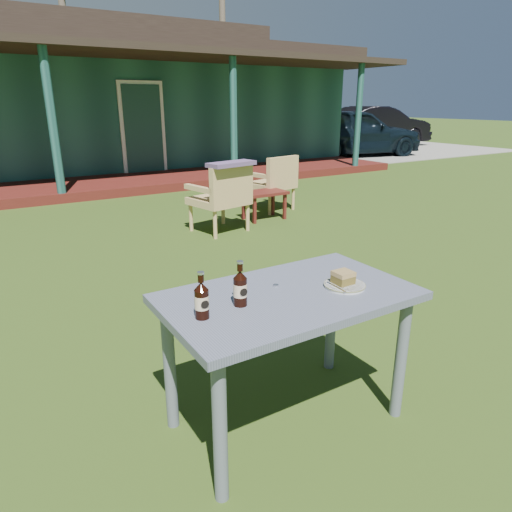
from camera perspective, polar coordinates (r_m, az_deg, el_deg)
ground at (r=3.78m, az=-10.47°, el=-6.42°), size 80.00×80.00×0.00m
pavilion at (r=12.66m, az=-27.56°, el=16.81°), size 15.80×8.30×3.45m
gravel_strip at (r=16.62m, az=13.55°, el=12.77°), size 9.00×6.00×0.02m
tree_mid at (r=22.34m, az=-22.87°, el=25.53°), size 0.28×0.28×9.50m
tree_right at (r=23.20m, az=-4.25°, el=28.37°), size 0.28×0.28×11.00m
car_near at (r=14.60m, az=11.96°, el=14.92°), size 4.47×2.45×1.44m
car_far at (r=18.00m, az=14.68°, el=15.37°), size 4.44×1.72×1.44m
cafe_table at (r=2.22m, az=4.09°, el=-7.04°), size 1.20×0.70×0.72m
plate at (r=2.29m, az=11.02°, el=-3.61°), size 0.20×0.20×0.01m
cake_slice at (r=2.28m, az=10.84°, el=-2.63°), size 0.09×0.09×0.06m
fork at (r=2.24m, az=9.96°, el=-3.85°), size 0.02×0.14×0.00m
cola_bottle_near at (r=2.02m, az=-1.99°, el=-4.00°), size 0.06×0.06×0.21m
cola_bottle_far at (r=1.92m, az=-6.80°, el=-5.46°), size 0.06×0.06×0.21m
bottle_cap at (r=2.26m, az=2.49°, el=-3.69°), size 0.03×0.03×0.01m
armchair_left at (r=5.76m, az=-4.15°, el=7.63°), size 0.74×0.71×0.86m
armchair_right at (r=6.96m, az=2.32°, el=9.45°), size 0.72×0.69×0.83m
floral_throw at (r=5.57m, az=-3.09°, el=11.43°), size 0.65×0.36×0.05m
side_table at (r=6.44m, az=1.03°, el=7.58°), size 0.60×0.40×0.40m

